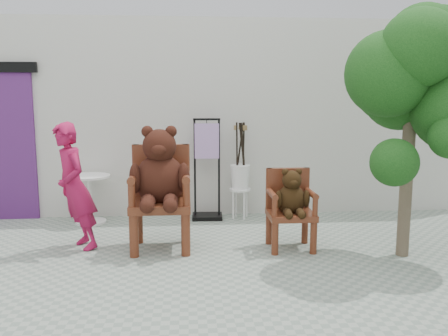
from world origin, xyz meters
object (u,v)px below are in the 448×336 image
at_px(chair_small, 291,201).
at_px(stool_bucket, 240,176).
at_px(chair_big, 160,180).
at_px(display_stand, 207,181).
at_px(tree, 417,78).
at_px(cafe_table, 90,193).
at_px(person, 75,187).

height_order(chair_small, stool_bucket, stool_bucket).
xyz_separation_m(chair_big, display_stand, (0.62, 1.37, -0.27)).
height_order(chair_big, display_stand, display_stand).
bearing_deg(chair_big, display_stand, 65.68).
relative_size(chair_small, display_stand, 0.65).
relative_size(display_stand, tree, 0.52).
bearing_deg(cafe_table, chair_big, -49.19).
distance_m(display_stand, stool_bucket, 0.50).
bearing_deg(person, stool_bucket, 87.73).
bearing_deg(chair_big, cafe_table, 130.81).
distance_m(cafe_table, display_stand, 1.72).
xyz_separation_m(display_stand, tree, (2.25, -1.84, 1.45)).
distance_m(chair_big, display_stand, 1.52).
bearing_deg(person, tree, 48.27).
height_order(chair_big, cafe_table, chair_big).
distance_m(person, display_stand, 2.11).
bearing_deg(chair_big, chair_small, -3.68).
bearing_deg(person, display_stand, 94.88).
bearing_deg(display_stand, stool_bucket, 2.41).
distance_m(person, tree, 4.12).
bearing_deg(tree, cafe_table, 156.22).
bearing_deg(chair_big, person, 177.25).
height_order(chair_big, stool_bucket, chair_big).
bearing_deg(display_stand, chair_small, -55.00).
relative_size(person, display_stand, 1.02).
relative_size(chair_big, cafe_table, 2.13).
distance_m(chair_big, chair_small, 1.59).
bearing_deg(display_stand, person, -139.02).
relative_size(chair_big, tree, 0.52).
height_order(chair_small, display_stand, display_stand).
bearing_deg(display_stand, tree, -37.26).
height_order(chair_small, person, person).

